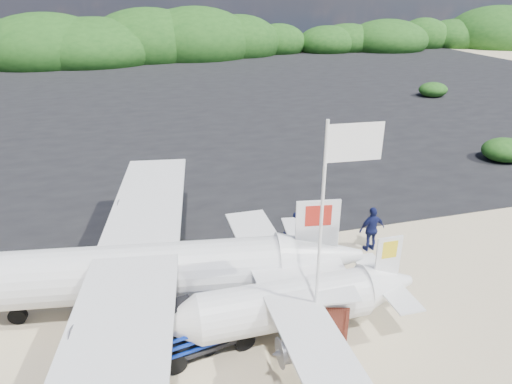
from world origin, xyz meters
TOP-DOWN VIEW (x-y plane):
  - ground at (0.00, 0.00)m, footprint 160.00×160.00m
  - asphalt_apron at (0.00, 30.00)m, footprint 90.00×50.00m
  - vegetation_band at (0.00, 55.00)m, footprint 124.00×8.00m
  - baggage_cart at (-2.27, 0.21)m, footprint 2.83×1.94m
  - flagpole at (0.36, -0.91)m, footprint 1.29×0.61m
  - signboard at (0.54, -0.68)m, footprint 1.66×0.66m
  - crew_a at (1.49, 2.06)m, footprint 0.62×0.50m
  - crew_b at (1.53, 3.61)m, footprint 1.10×0.99m
  - crew_c at (4.36, 3.48)m, footprint 1.02×0.47m
  - aircraft_large at (11.19, 25.07)m, footprint 16.37×16.37m

SIDE VIEW (x-z plane):
  - ground at x=0.00m, z-range 0.00..0.00m
  - asphalt_apron at x=0.00m, z-range -0.02..0.02m
  - vegetation_band at x=0.00m, z-range -2.20..2.20m
  - baggage_cart at x=-2.27m, z-range -0.65..0.65m
  - flagpole at x=0.36m, z-range -3.15..3.15m
  - signboard at x=0.54m, z-range -0.70..0.70m
  - aircraft_large at x=11.19m, z-range -2.15..2.15m
  - crew_a at x=1.49m, z-range 0.00..1.48m
  - crew_c at x=4.36m, z-range 0.00..1.70m
  - crew_b at x=1.53m, z-range 0.00..1.85m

